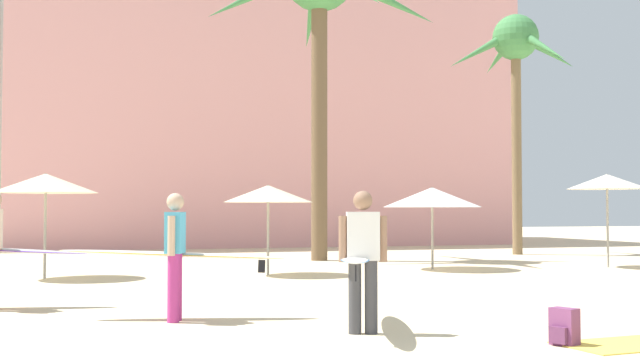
% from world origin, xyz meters
% --- Properties ---
extents(hotel_pink, '(21.73, 11.63, 12.29)m').
position_xyz_m(hotel_pink, '(5.61, 32.19, 6.15)').
color(hotel_pink, pink).
rests_on(hotel_pink, ground).
extents(palm_tree_left, '(5.23, 5.21, 8.34)m').
position_xyz_m(palm_tree_left, '(11.94, 19.04, 6.91)').
color(palm_tree_left, brown).
rests_on(palm_tree_left, ground).
extents(cafe_umbrella_0, '(2.30, 2.30, 2.34)m').
position_xyz_m(cafe_umbrella_0, '(-3.42, 13.45, 2.12)').
color(cafe_umbrella_0, gray).
rests_on(cafe_umbrella_0, ground).
extents(cafe_umbrella_1, '(2.10, 2.10, 2.49)m').
position_xyz_m(cafe_umbrella_1, '(10.83, 12.68, 2.28)').
color(cafe_umbrella_1, gray).
rests_on(cafe_umbrella_1, ground).
extents(cafe_umbrella_3, '(2.11, 2.11, 2.11)m').
position_xyz_m(cafe_umbrella_3, '(1.56, 12.89, 1.91)').
color(cafe_umbrella_3, gray).
rests_on(cafe_umbrella_3, ground).
extents(cafe_umbrella_4, '(2.54, 2.54, 2.11)m').
position_xyz_m(cafe_umbrella_4, '(6.05, 13.43, 1.85)').
color(cafe_umbrella_4, gray).
rests_on(cafe_umbrella_4, ground).
extents(beach_towel, '(1.79, 1.06, 0.01)m').
position_xyz_m(beach_towel, '(3.17, 2.02, 0.01)').
color(beach_towel, '#F4CC4C').
rests_on(beach_towel, ground).
extents(backpack, '(0.32, 0.35, 0.42)m').
position_xyz_m(backpack, '(2.35, 2.19, 0.20)').
color(backpack, '#773B67').
rests_on(backpack, ground).
extents(person_mid_left, '(3.14, 1.15, 1.75)m').
position_xyz_m(person_mid_left, '(-1.56, 5.63, 0.94)').
color(person_mid_left, '#B7337F').
rests_on(person_mid_left, ground).
extents(person_far_left, '(1.32, 2.89, 1.76)m').
position_xyz_m(person_far_left, '(0.51, 3.82, 0.94)').
color(person_far_left, '#3D3D42').
rests_on(person_far_left, ground).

